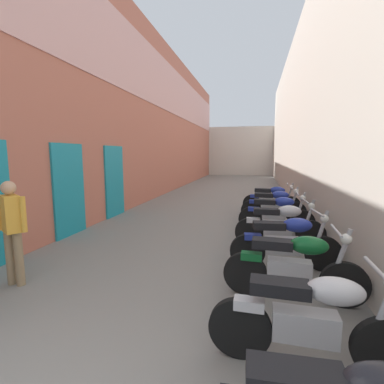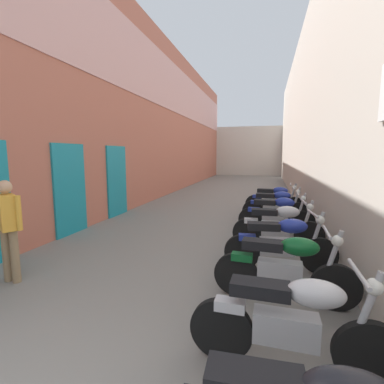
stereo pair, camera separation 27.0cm
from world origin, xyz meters
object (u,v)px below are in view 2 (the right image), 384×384
Objects in this scene: motorcycle_fifth at (278,225)px; motorcycle_sixth at (277,213)px; motorcycle_fourth at (281,242)px; motorcycle_seventh at (275,205)px; motorcycle_third at (285,266)px; motorcycle_eighth at (274,199)px; motorcycle_second at (293,321)px; pedestrian_mid_alley at (8,224)px.

motorcycle_sixth is (-0.00, 1.18, 0.00)m from motorcycle_fifth.
motorcycle_seventh is at bearing 90.00° from motorcycle_fourth.
motorcycle_fourth is (-0.00, 1.04, 0.00)m from motorcycle_third.
motorcycle_fourth is at bearing 90.00° from motorcycle_third.
motorcycle_fifth is 2.35m from motorcycle_seventh.
motorcycle_third is at bearing -90.00° from motorcycle_sixth.
motorcycle_fifth is (0.00, 2.22, 0.00)m from motorcycle_third.
motorcycle_fourth is at bearing -90.00° from motorcycle_eighth.
motorcycle_second is at bearing -90.00° from motorcycle_eighth.
motorcycle_fifth is 3.45m from motorcycle_eighth.
motorcycle_eighth is (-0.00, 5.67, 0.00)m from motorcycle_third.
motorcycle_sixth is 1.17m from motorcycle_seventh.
motorcycle_second is 4.10m from pedestrian_mid_alley.
pedestrian_mid_alley reaches higher than motorcycle_third.
motorcycle_fifth is at bearing -90.00° from motorcycle_seventh.
motorcycle_second is 1.25m from motorcycle_third.
motorcycle_fourth is at bearing -90.00° from motorcycle_seventh.
motorcycle_fifth is (0.00, 1.18, 0.00)m from motorcycle_fourth.
pedestrian_mid_alley is at bearing -173.63° from motorcycle_third.
pedestrian_mid_alley reaches higher than motorcycle_sixth.
motorcycle_fourth is 3.53m from motorcycle_seventh.
motorcycle_sixth is at bearing 43.86° from pedestrian_mid_alley.
motorcycle_fifth and motorcycle_seventh have the same top height.
motorcycle_fourth is at bearing -90.00° from motorcycle_fifth.
motorcycle_third is at bearing 90.00° from motorcycle_second.
motorcycle_third is 2.22m from motorcycle_fifth.
pedestrian_mid_alley reaches higher than motorcycle_fourth.
motorcycle_third is at bearing -90.00° from motorcycle_seventh.
motorcycle_fifth is at bearing 90.00° from motorcycle_third.
pedestrian_mid_alley is at bearing -128.57° from motorcycle_seventh.
motorcycle_eighth is (-0.00, 2.27, 0.00)m from motorcycle_sixth.
motorcycle_seventh is (0.00, 3.53, 0.00)m from motorcycle_fourth.
motorcycle_eighth is at bearing 90.00° from motorcycle_fourth.
motorcycle_second is at bearing -90.00° from motorcycle_fourth.
motorcycle_eighth is (-0.00, 3.45, 0.00)m from motorcycle_fifth.
motorcycle_second and motorcycle_third have the same top height.
motorcycle_eighth is 1.18× the size of pedestrian_mid_alley.
motorcycle_seventh is (0.00, 5.82, 0.00)m from motorcycle_second.
motorcycle_seventh is 1.00× the size of motorcycle_eighth.
pedestrian_mid_alley is (-4.00, -1.48, 0.42)m from motorcycle_fourth.
motorcycle_second is at bearing -90.00° from motorcycle_seventh.
motorcycle_sixth is 1.00× the size of motorcycle_eighth.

